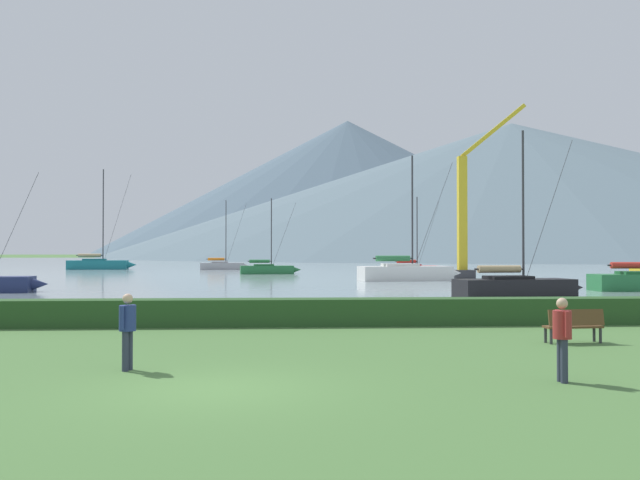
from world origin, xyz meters
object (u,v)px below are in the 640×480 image
object	(u,v)px
sailboat_slip_3	(406,272)
dock_crane	(465,223)
person_standing_walker	(128,325)
sailboat_slip_0	(516,286)
sailboat_slip_6	(99,264)
park_bench_near_path	(574,324)
person_seated_viewer	(562,332)
sailboat_slip_7	(414,269)
sailboat_slip_9	(268,269)
sailboat_slip_2	(223,265)

from	to	relation	value
sailboat_slip_3	dock_crane	size ratio (longest dim) A/B	0.66
person_standing_walker	sailboat_slip_0	bearing A→B (deg)	71.05
person_standing_walker	sailboat_slip_6	bearing A→B (deg)	121.37
sailboat_slip_6	park_bench_near_path	distance (m)	86.61
sailboat_slip_6	person_seated_viewer	xyz separation A→B (m)	(30.54, -85.63, 0.18)
sailboat_slip_6	person_standing_walker	world-z (taller)	sailboat_slip_6
sailboat_slip_0	person_standing_walker	distance (m)	27.89
sailboat_slip_7	sailboat_slip_0	bearing A→B (deg)	-103.52
sailboat_slip_6	park_bench_near_path	xyz separation A→B (m)	(33.21, -79.99, -0.26)
sailboat_slip_0	park_bench_near_path	bearing A→B (deg)	-113.31
sailboat_slip_7	sailboat_slip_9	size ratio (longest dim) A/B	1.03
sailboat_slip_2	person_standing_walker	world-z (taller)	sailboat_slip_2
sailboat_slip_2	person_standing_walker	xyz separation A→B (m)	(4.46, -81.85, 0.39)
sailboat_slip_6	sailboat_slip_9	bearing A→B (deg)	-45.55
sailboat_slip_2	park_bench_near_path	xyz separation A→B (m)	(15.90, -78.07, -0.05)
sailboat_slip_7	person_seated_viewer	distance (m)	65.32
sailboat_slip_3	sailboat_slip_9	size ratio (longest dim) A/B	1.29
sailboat_slip_0	person_seated_viewer	xyz separation A→B (m)	(-7.52, -24.49, 0.35)
park_bench_near_path	dock_crane	distance (m)	46.69
person_seated_viewer	sailboat_slip_2	bearing A→B (deg)	98.89
sailboat_slip_2	sailboat_slip_9	world-z (taller)	sailboat_slip_2
person_seated_viewer	sailboat_slip_0	bearing A→B (deg)	72.84
sailboat_slip_2	sailboat_slip_7	distance (m)	29.80
park_bench_near_path	dock_crane	bearing A→B (deg)	73.17
sailboat_slip_9	person_seated_viewer	xyz separation A→B (m)	(6.78, -64.79, 0.41)
sailboat_slip_6	person_seated_viewer	bearing A→B (deg)	-74.68
sailboat_slip_2	sailboat_slip_9	xyz separation A→B (m)	(6.46, -18.92, -0.01)
sailboat_slip_3	park_bench_near_path	size ratio (longest dim) A/B	6.55
sailboat_slip_3	sailboat_slip_7	xyz separation A→B (m)	(4.12, 17.88, -0.20)
sailboat_slip_3	dock_crane	world-z (taller)	dock_crane
sailboat_slip_2	sailboat_slip_7	size ratio (longest dim) A/B	1.11
park_bench_near_path	sailboat_slip_9	bearing A→B (deg)	93.67
person_standing_walker	dock_crane	size ratio (longest dim) A/B	0.10
sailboat_slip_0	sailboat_slip_7	world-z (taller)	sailboat_slip_0
sailboat_slip_3	sailboat_slip_9	bearing A→B (deg)	115.82
sailboat_slip_6	dock_crane	size ratio (longest dim) A/B	0.85
sailboat_slip_0	sailboat_slip_7	xyz separation A→B (m)	(2.11, 40.11, -0.06)
sailboat_slip_9	park_bench_near_path	xyz separation A→B (m)	(9.44, -59.15, -0.03)
sailboat_slip_0	sailboat_slip_6	distance (m)	72.02
sailboat_slip_2	dock_crane	distance (m)	41.35
sailboat_slip_2	sailboat_slip_3	distance (m)	41.46
sailboat_slip_7	dock_crane	bearing A→B (deg)	-90.99
person_seated_viewer	sailboat_slip_6	bearing A→B (deg)	109.54
person_seated_viewer	dock_crane	xyz separation A→B (m)	(11.88, 51.18, 4.19)
dock_crane	person_standing_walker	bearing A→B (deg)	-112.72
sailboat_slip_9	park_bench_near_path	bearing A→B (deg)	-86.73
park_bench_near_path	person_seated_viewer	bearing A→B (deg)	-120.74
dock_crane	sailboat_slip_6	bearing A→B (deg)	140.92
sailboat_slip_7	person_standing_walker	xyz separation A→B (m)	(-18.40, -62.74, 0.41)
person_seated_viewer	person_standing_walker	xyz separation A→B (m)	(-8.78, 1.86, 0.00)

